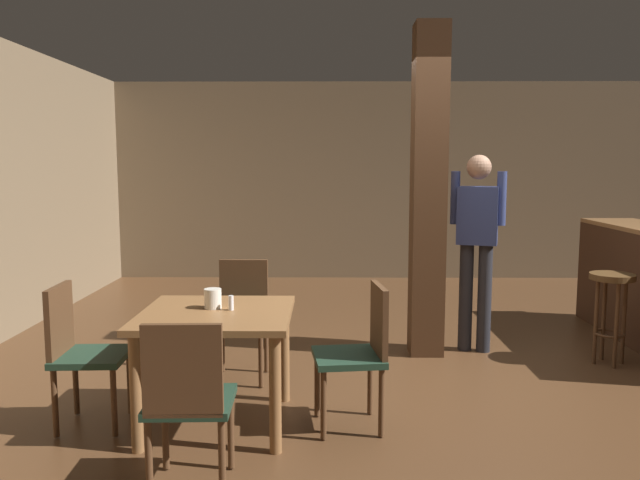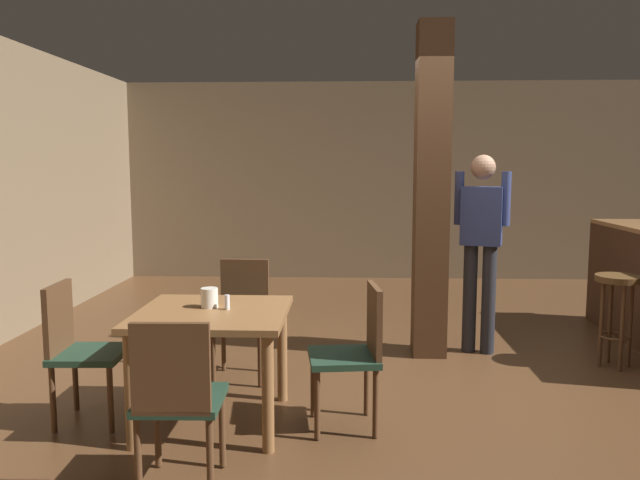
# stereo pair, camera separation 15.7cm
# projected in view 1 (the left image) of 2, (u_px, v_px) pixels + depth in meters

# --- Properties ---
(ground_plane) EXTENTS (10.80, 10.80, 0.00)m
(ground_plane) POSITION_uv_depth(u_px,v_px,m) (453.00, 384.00, 4.67)
(ground_plane) COLOR #4C301C
(wall_back) EXTENTS (8.00, 0.10, 2.80)m
(wall_back) POSITION_uv_depth(u_px,v_px,m) (392.00, 181.00, 8.97)
(wall_back) COLOR #756047
(wall_back) RESTS_ON ground_plane
(pillar) EXTENTS (0.28, 0.28, 2.80)m
(pillar) POSITION_uv_depth(u_px,v_px,m) (428.00, 193.00, 5.28)
(pillar) COLOR #422816
(pillar) RESTS_ON ground_plane
(dining_table) EXTENTS (0.93, 0.93, 0.73)m
(dining_table) POSITION_uv_depth(u_px,v_px,m) (217.00, 330.00, 3.89)
(dining_table) COLOR brown
(dining_table) RESTS_ON ground_plane
(chair_south) EXTENTS (0.43, 0.43, 0.89)m
(chair_south) POSITION_uv_depth(u_px,v_px,m) (188.00, 396.00, 3.06)
(chair_south) COLOR #1E3828
(chair_south) RESTS_ON ground_plane
(chair_east) EXTENTS (0.47, 0.47, 0.89)m
(chair_east) POSITION_uv_depth(u_px,v_px,m) (360.00, 348.00, 3.86)
(chair_east) COLOR #1E3828
(chair_east) RESTS_ON ground_plane
(chair_north) EXTENTS (0.43, 0.43, 0.89)m
(chair_north) POSITION_uv_depth(u_px,v_px,m) (242.00, 312.00, 4.79)
(chair_north) COLOR #1E3828
(chair_north) RESTS_ON ground_plane
(chair_west) EXTENTS (0.44, 0.44, 0.89)m
(chair_west) POSITION_uv_depth(u_px,v_px,m) (80.00, 348.00, 3.87)
(chair_west) COLOR #1E3828
(chair_west) RESTS_ON ground_plane
(napkin_cup) EXTENTS (0.11, 0.11, 0.13)m
(napkin_cup) POSITION_uv_depth(u_px,v_px,m) (213.00, 299.00, 3.95)
(napkin_cup) COLOR silver
(napkin_cup) RESTS_ON dining_table
(salt_shaker) EXTENTS (0.03, 0.03, 0.09)m
(salt_shaker) POSITION_uv_depth(u_px,v_px,m) (231.00, 303.00, 3.90)
(salt_shaker) COLOR silver
(salt_shaker) RESTS_ON dining_table
(standing_person) EXTENTS (0.47, 0.29, 1.72)m
(standing_person) POSITION_uv_depth(u_px,v_px,m) (477.00, 238.00, 5.40)
(standing_person) COLOR navy
(standing_person) RESTS_ON ground_plane
(bar_stool_near) EXTENTS (0.35, 0.35, 0.75)m
(bar_stool_near) POSITION_uv_depth(u_px,v_px,m) (611.00, 296.00, 5.09)
(bar_stool_near) COLOR #4C3319
(bar_stool_near) RESTS_ON ground_plane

